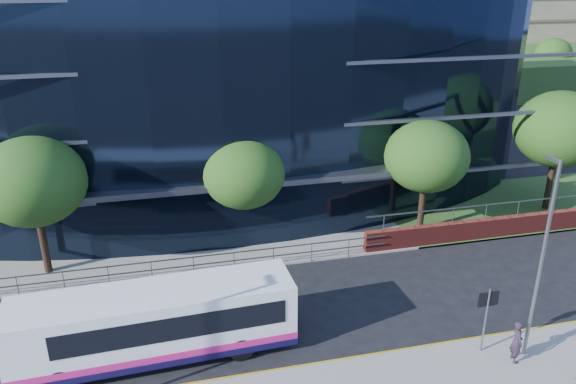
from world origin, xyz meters
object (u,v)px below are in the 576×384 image
object	(u,v)px
tree_far_c	(427,156)
tree_dist_e	(440,58)
tree_far_a	(32,182)
street_sign	(487,307)
city_bus	(158,323)
tree_far_d	(560,129)
pedestrian	(517,341)
tree_far_b	(244,174)
streetlight_east	(542,257)
tree_dist_f	(553,54)

from	to	relation	value
tree_far_c	tree_dist_e	xyz separation A→B (m)	(17.00, 31.00, 0.00)
tree_far_a	street_sign	bearing A→B (deg)	-31.17
street_sign	tree_far_a	size ratio (longest dim) A/B	0.40
city_bus	tree_far_c	bearing A→B (deg)	25.41
tree_far_d	tree_far_c	bearing A→B (deg)	-173.66
tree_far_d	pedestrian	bearing A→B (deg)	-130.46
tree_far_b	tree_far_c	bearing A→B (deg)	-2.86
street_sign	tree_dist_e	world-z (taller)	tree_dist_e
street_sign	streetlight_east	world-z (taller)	streetlight_east
tree_far_d	tree_dist_f	bearing A→B (deg)	53.13
tree_dist_e	tree_dist_f	size ratio (longest dim) A/B	1.08
tree_far_a	tree_far_b	bearing A→B (deg)	2.86
tree_dist_f	streetlight_east	distance (m)	55.74
streetlight_east	city_bus	bearing A→B (deg)	166.18
street_sign	tree_far_c	size ratio (longest dim) A/B	0.43
tree_dist_f	city_bus	world-z (taller)	tree_dist_f
tree_far_b	tree_dist_f	bearing A→B (deg)	37.08
tree_dist_e	pedestrian	xyz separation A→B (m)	(-18.60, -42.43, -3.51)
city_bus	street_sign	bearing A→B (deg)	-15.26
streetlight_east	tree_dist_f	bearing A→B (deg)	52.42
tree_far_a	tree_far_d	bearing A→B (deg)	1.97
tree_dist_e	pedestrian	world-z (taller)	tree_dist_e
city_bus	pedestrian	world-z (taller)	city_bus
tree_dist_e	city_bus	xyz separation A→B (m)	(-31.76, -38.79, -3.00)
tree_far_b	city_bus	bearing A→B (deg)	-119.87
tree_far_c	tree_dist_f	bearing A→B (deg)	45.00
tree_far_d	pedestrian	world-z (taller)	tree_far_d
tree_dist_f	pedestrian	bearing A→B (deg)	-127.91
street_sign	pedestrian	xyz separation A→B (m)	(0.90, -0.84, -1.13)
city_bus	tree_dist_e	bearing A→B (deg)	48.28
city_bus	pedestrian	xyz separation A→B (m)	(13.16, -3.64, -0.51)
tree_dist_e	tree_dist_f	bearing A→B (deg)	7.13
tree_far_b	tree_dist_f	world-z (taller)	same
tree_dist_e	city_bus	bearing A→B (deg)	-129.31
tree_far_a	tree_dist_e	distance (m)	48.27
city_bus	tree_far_d	bearing A→B (deg)	17.89
tree_far_a	tree_far_d	size ratio (longest dim) A/B	0.94
street_sign	pedestrian	size ratio (longest dim) A/B	1.60
tree_far_d	tree_dist_f	world-z (taller)	tree_far_d
tree_dist_f	tree_far_c	bearing A→B (deg)	-135.00
tree_far_b	tree_far_d	size ratio (longest dim) A/B	0.81
tree_far_a	tree_far_b	size ratio (longest dim) A/B	1.15
tree_far_b	tree_dist_e	world-z (taller)	tree_dist_e
streetlight_east	tree_dist_e	bearing A→B (deg)	66.89
tree_far_c	city_bus	distance (m)	16.96
tree_dist_e	city_bus	distance (m)	50.22
tree_far_a	tree_dist_f	size ratio (longest dim) A/B	1.15
tree_dist_f	streetlight_east	bearing A→B (deg)	-127.58
tree_far_c	city_bus	bearing A→B (deg)	-152.18
streetlight_east	pedestrian	world-z (taller)	streetlight_east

